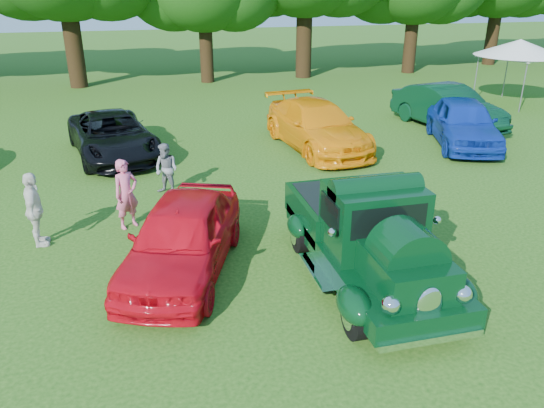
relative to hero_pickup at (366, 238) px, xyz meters
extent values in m
plane|color=#1A4510|center=(-1.22, 0.59, -0.90)|extent=(120.00, 120.00, 0.00)
cylinder|color=black|center=(-0.93, -1.78, -0.49)|extent=(0.25, 0.83, 0.83)
cylinder|color=black|center=(0.93, -1.78, -0.49)|extent=(0.25, 0.83, 0.83)
cylinder|color=black|center=(-0.93, 1.41, -0.49)|extent=(0.25, 0.83, 0.83)
cylinder|color=black|center=(0.93, 1.41, -0.49)|extent=(0.25, 0.83, 0.83)
cube|color=black|center=(0.00, -0.10, -0.32)|extent=(1.93, 5.04, 0.38)
cube|color=black|center=(0.00, -1.61, 0.13)|extent=(1.23, 1.62, 0.69)
cube|color=black|center=(0.00, -0.25, 0.51)|extent=(1.75, 1.29, 1.34)
cube|color=black|center=(0.00, -0.86, 0.74)|extent=(1.46, 0.07, 0.58)
cube|color=black|center=(0.00, 1.43, -0.01)|extent=(1.93, 2.29, 0.65)
cube|color=black|center=(0.00, 1.43, 0.31)|extent=(1.66, 2.01, 0.06)
ellipsoid|color=black|center=(-0.96, -1.78, -0.28)|extent=(0.56, 0.96, 0.56)
ellipsoid|color=black|center=(0.96, -1.78, -0.28)|extent=(0.56, 0.96, 0.56)
ellipsoid|color=black|center=(-1.00, 1.41, -0.29)|extent=(0.43, 0.81, 0.47)
ellipsoid|color=black|center=(1.00, 1.41, -0.29)|extent=(0.43, 0.81, 0.47)
ellipsoid|color=white|center=(0.00, -2.45, -0.01)|extent=(0.45, 0.14, 0.67)
sphere|color=white|center=(-0.63, -2.37, 0.06)|extent=(0.31, 0.31, 0.31)
sphere|color=white|center=(0.63, -2.37, 0.06)|extent=(0.31, 0.31, 0.31)
cube|color=white|center=(0.00, -2.62, -0.52)|extent=(1.81, 0.12, 0.12)
cube|color=white|center=(0.00, 2.59, -0.45)|extent=(1.81, 0.12, 0.12)
imported|color=red|center=(-3.52, 1.17, -0.12)|extent=(3.35, 4.96, 1.57)
imported|color=black|center=(-5.11, 9.62, -0.17)|extent=(3.47, 5.67, 1.47)
imported|color=orange|center=(1.94, 8.84, -0.08)|extent=(2.92, 5.87, 1.64)
imported|color=#0E2D9C|center=(7.23, 7.91, -0.06)|extent=(3.51, 5.34, 1.69)
imported|color=black|center=(8.00, 10.25, -0.05)|extent=(2.79, 5.41, 1.70)
imported|color=#CC547A|center=(-4.63, 3.65, -0.04)|extent=(0.75, 0.68, 1.73)
imported|color=slate|center=(-3.56, 5.61, -0.17)|extent=(0.90, 0.89, 1.47)
imported|color=silver|center=(-6.62, 3.15, -0.03)|extent=(0.49, 1.05, 1.74)
cube|color=silver|center=(13.49, 13.51, 1.36)|extent=(3.58, 3.58, 0.11)
cone|color=silver|center=(13.49, 13.51, 1.78)|extent=(5.24, 5.24, 0.74)
cylinder|color=slate|center=(12.77, 11.90, 0.21)|extent=(0.06, 0.06, 2.22)
cylinder|color=slate|center=(11.89, 14.23, 0.21)|extent=(0.06, 0.06, 2.22)
cylinder|color=slate|center=(14.22, 15.12, 0.21)|extent=(0.06, 0.06, 2.22)
cylinder|color=#312110|center=(-7.33, 23.36, 1.50)|extent=(0.96, 0.96, 4.80)
cylinder|color=#312110|center=(-0.04, 23.19, 1.03)|extent=(0.77, 0.77, 3.86)
cylinder|color=#312110|center=(5.98, 23.44, 1.49)|extent=(0.96, 0.96, 4.78)
cylinder|color=#312110|center=(13.15, 23.46, 1.14)|extent=(0.81, 0.81, 4.07)
cylinder|color=#312110|center=(20.51, 25.40, 1.25)|extent=(0.86, 0.86, 4.31)
camera|label=1|loc=(-4.11, -8.67, 4.71)|focal=35.00mm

